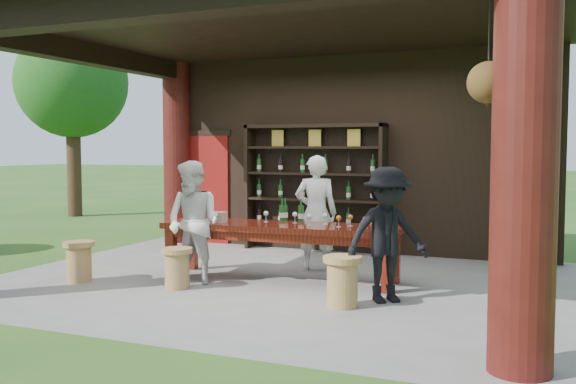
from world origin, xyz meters
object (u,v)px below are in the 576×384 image
at_px(guest_woman, 194,222).
at_px(wine_shelf, 314,188).
at_px(stool_near_left, 177,267).
at_px(guest_man, 387,235).
at_px(host, 316,213).
at_px(tasting_table, 281,233).
at_px(napkin_basket, 216,217).
at_px(stool_near_right, 342,280).
at_px(stool_far_left, 79,260).

bearing_deg(guest_woman, wine_shelf, 85.53).
bearing_deg(stool_near_left, guest_man, 7.38).
xyz_separation_m(host, guest_woman, (-1.15, -1.45, -0.03)).
bearing_deg(tasting_table, guest_woman, -147.02).
bearing_deg(guest_man, napkin_basket, 129.49).
bearing_deg(tasting_table, stool_near_left, -135.60).
bearing_deg(guest_woman, stool_near_right, -5.87).
distance_m(guest_woman, napkin_basket, 0.45).
distance_m(stool_far_left, guest_man, 4.04).
relative_size(stool_far_left, guest_man, 0.34).
height_order(wine_shelf, tasting_table, wine_shelf).
xyz_separation_m(tasting_table, guest_woman, (-0.96, -0.62, 0.16)).
bearing_deg(guest_man, guest_woman, 139.69).
distance_m(stool_near_left, stool_near_right, 2.19).
bearing_deg(host, stool_near_left, 39.68).
distance_m(stool_far_left, napkin_basket, 1.87).
relative_size(tasting_table, napkin_basket, 12.38).
bearing_deg(host, guest_woman, 34.59).
relative_size(stool_near_left, host, 0.31).
distance_m(host, guest_man, 2.02).
relative_size(guest_woman, guest_man, 1.03).
xyz_separation_m(wine_shelf, stool_near_right, (1.63, -3.43, -0.78)).
xyz_separation_m(stool_near_left, host, (1.18, 1.79, 0.55)).
height_order(stool_near_right, host, host).
relative_size(tasting_table, host, 1.95).
relative_size(stool_far_left, host, 0.32).
xyz_separation_m(wine_shelf, guest_man, (2.02, -3.01, -0.31)).
distance_m(host, napkin_basket, 1.46).
height_order(stool_near_right, stool_far_left, stool_near_right).
xyz_separation_m(stool_far_left, guest_man, (3.98, 0.49, 0.49)).
bearing_deg(wine_shelf, guest_woman, -100.03).
bearing_deg(guest_man, stool_near_right, -172.77).
relative_size(stool_near_right, guest_man, 0.37).
bearing_deg(stool_far_left, tasting_table, 25.18).
bearing_deg(guest_woman, guest_man, 5.23).
height_order(stool_near_right, guest_man, guest_man).
bearing_deg(stool_near_left, stool_far_left, -173.67).
distance_m(stool_near_left, stool_far_left, 1.41).
bearing_deg(napkin_basket, stool_near_left, -98.17).
bearing_deg(stool_far_left, wine_shelf, 60.66).
xyz_separation_m(stool_near_right, napkin_basket, (-2.07, 0.88, 0.52)).
height_order(wine_shelf, guest_woman, wine_shelf).
bearing_deg(napkin_basket, host, 43.24).
relative_size(wine_shelf, stool_far_left, 4.60).
relative_size(stool_near_right, stool_far_left, 1.07).
relative_size(stool_near_left, guest_man, 0.33).
xyz_separation_m(stool_near_left, stool_near_right, (2.19, -0.09, 0.03)).
height_order(tasting_table, guest_woman, guest_woman).
height_order(stool_far_left, guest_woman, guest_woman).
bearing_deg(host, guest_man, 116.79).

